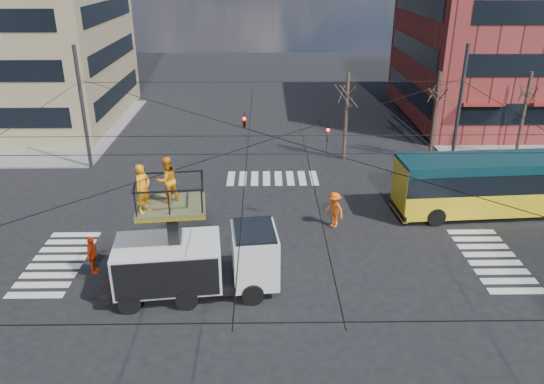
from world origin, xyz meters
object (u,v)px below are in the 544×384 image
Objects in this scene: utility_truck at (195,249)px; traffic_cone at (163,268)px; worker_ground at (92,255)px; flagger at (334,210)px; city_bus at (502,184)px.

utility_truck reaches higher than traffic_cone.
flagger reaches higher than worker_ground.
city_bus is 15.99× the size of traffic_cone.
flagger is at bearing 36.06° from utility_truck.
flagger is (8.00, 4.54, 0.59)m from traffic_cone.
utility_truck reaches higher than worker_ground.
utility_truck reaches higher than city_bus.
flagger is at bearing 29.59° from traffic_cone.
worker_ground is 11.88m from flagger.
city_bus is at bearing 18.84° from utility_truck.
traffic_cone is 0.41× the size of worker_ground.
city_bus reaches higher than traffic_cone.
worker_ground is 0.92× the size of flagger.
flagger is at bearing -67.60° from worker_ground.
city_bus is (15.51, 7.25, -0.26)m from utility_truck.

